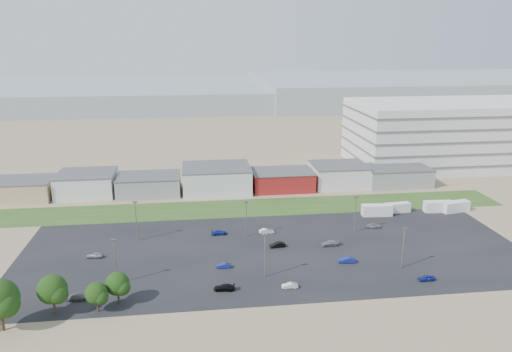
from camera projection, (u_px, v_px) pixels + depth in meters
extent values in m
plane|color=#93795D|center=(265.00, 293.00, 99.78)|extent=(700.00, 700.00, 0.00)
cube|color=black|center=(274.00, 251.00, 119.49)|extent=(120.00, 50.00, 0.01)
cube|color=#2D4D1D|center=(240.00, 208.00, 149.43)|extent=(160.00, 16.00, 0.02)
cube|color=silver|center=(454.00, 133.00, 198.20)|extent=(80.00, 40.00, 25.00)
imported|color=navy|center=(347.00, 260.00, 113.28)|extent=(4.08, 1.80, 1.30)
imported|color=navy|center=(426.00, 278.00, 104.91)|extent=(3.54, 1.46, 1.20)
imported|color=black|center=(224.00, 287.00, 100.92)|extent=(4.46, 2.24, 1.24)
imported|color=navy|center=(224.00, 265.00, 110.74)|extent=(3.38, 1.49, 1.08)
imported|color=#A5A5AA|center=(95.00, 255.00, 115.76)|extent=(3.82, 1.95, 1.25)
imported|color=navy|center=(219.00, 232.00, 129.27)|extent=(4.19, 1.88, 1.19)
imported|color=black|center=(277.00, 245.00, 121.53)|extent=(3.96, 1.69, 1.27)
imported|color=#A5A5AA|center=(374.00, 226.00, 133.84)|extent=(3.92, 1.85, 1.30)
imported|color=#595B5E|center=(78.00, 297.00, 97.25)|extent=(4.51, 1.90, 1.30)
imported|color=silver|center=(267.00, 231.00, 130.02)|extent=(4.03, 1.62, 1.30)
imported|color=#A5A5AA|center=(330.00, 243.00, 122.46)|extent=(4.58, 2.03, 1.31)
imported|color=silver|center=(290.00, 285.00, 101.85)|extent=(3.35, 1.24, 1.10)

